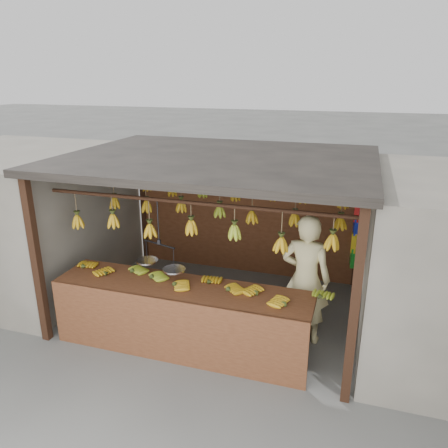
% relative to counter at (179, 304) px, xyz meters
% --- Properties ---
extents(ground, '(80.00, 80.00, 0.00)m').
position_rel_counter_xyz_m(ground, '(0.12, 1.22, -0.71)').
color(ground, '#5B5B57').
extents(stall, '(4.30, 3.30, 2.40)m').
position_rel_counter_xyz_m(stall, '(0.12, 1.55, 1.26)').
color(stall, black).
rests_on(stall, ground).
extents(neighbor_left, '(3.00, 3.00, 2.30)m').
position_rel_counter_xyz_m(neighbor_left, '(-3.48, 1.22, 0.44)').
color(neighbor_left, slate).
rests_on(neighbor_left, ground).
extents(counter, '(3.54, 0.77, 0.96)m').
position_rel_counter_xyz_m(counter, '(0.00, 0.00, 0.00)').
color(counter, '#5B311B').
rests_on(counter, ground).
extents(hanging_bananas, '(3.57, 2.23, 0.39)m').
position_rel_counter_xyz_m(hanging_bananas, '(0.12, 1.22, 0.90)').
color(hanging_bananas, '#B78713').
rests_on(hanging_bananas, ground).
extents(balance_scale, '(0.74, 0.43, 0.91)m').
position_rel_counter_xyz_m(balance_scale, '(-0.35, 0.22, 0.44)').
color(balance_scale, black).
rests_on(balance_scale, ground).
extents(vendor, '(0.69, 0.48, 1.80)m').
position_rel_counter_xyz_m(vendor, '(1.48, 0.81, 0.19)').
color(vendor, beige).
rests_on(vendor, ground).
extents(bag_bundles, '(0.08, 0.26, 1.15)m').
position_rel_counter_xyz_m(bag_bundles, '(2.06, 2.57, 0.29)').
color(bag_bundles, red).
rests_on(bag_bundles, ground).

